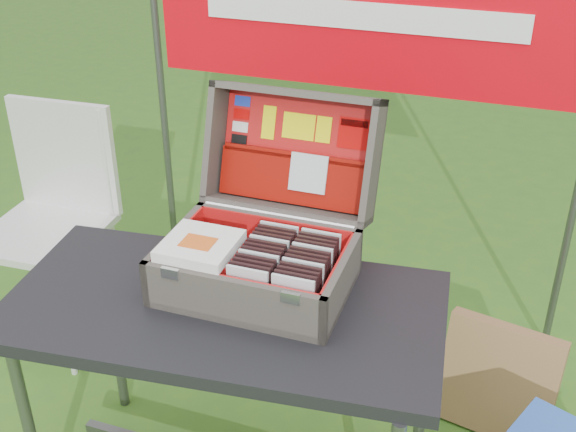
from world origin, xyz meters
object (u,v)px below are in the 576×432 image
at_px(chair, 43,236).
at_px(cardboard_box, 498,380).
at_px(suitcase, 263,206).
at_px(table, 229,405).

xyz_separation_m(chair, cardboard_box, (1.77, 0.07, -0.28)).
distance_m(chair, cardboard_box, 1.79).
bearing_deg(chair, suitcase, -20.77).
bearing_deg(suitcase, chair, 161.77).
bearing_deg(table, suitcase, 63.56).
bearing_deg(chair, cardboard_box, -0.17).
bearing_deg(suitcase, table, -110.56).
distance_m(suitcase, chair, 1.23).
relative_size(table, chair, 1.24).
relative_size(table, suitcase, 2.28).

